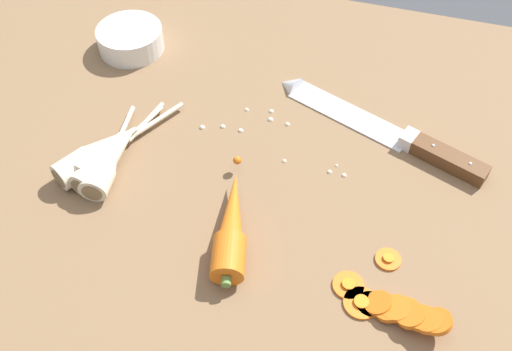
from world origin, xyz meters
The scene contains 13 objects.
ground_plane centered at (0.00, 0.00, -2.00)cm, with size 120.00×90.00×4.00cm, color brown.
chefs_knife centered at (13.89, 13.18, 0.65)cm, with size 33.62×15.53×4.18cm.
whole_carrot centered at (-0.52, -11.41, 2.10)cm, with size 7.77×19.79×4.20cm.
parsnip_front centered at (-20.62, -4.91, 1.98)cm, with size 6.37×19.55×4.00cm.
parsnip_mid_left centered at (-20.65, -5.80, 1.98)cm, with size 5.17×17.76×4.00cm.
parsnip_mid_right centered at (-22.09, -4.24, 1.98)cm, with size 12.52×20.44×4.00cm.
parsnip_back centered at (-21.08, -3.90, 1.98)cm, with size 7.11×17.20×4.00cm.
carrot_slice_stack centered at (22.07, -16.70, 1.32)cm, with size 10.90×4.80×3.98cm.
carrot_slice_stray_near centered at (17.22, -16.31, 0.36)cm, with size 4.28×4.28×0.70cm.
carrot_slice_stray_mid centered at (19.44, -9.39, 0.36)cm, with size 3.26×3.26×0.70cm.
carrot_slice_stray_far centered at (15.33, -14.40, 0.36)cm, with size 3.88×3.88×0.70cm.
prep_bowl centered at (-28.71, 20.35, 2.15)cm, with size 11.00×11.00×4.00cm.
mince_crumbs centered at (-1.47, 7.39, 0.37)cm, with size 23.09×10.21×0.84cm.
Camera 1 is at (14.34, -50.84, 63.16)cm, focal length 40.86 mm.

